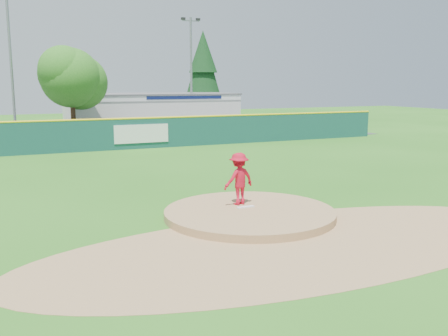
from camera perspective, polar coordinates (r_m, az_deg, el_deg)
name	(u,v)px	position (r m, az deg, el deg)	size (l,w,h in m)	color
ground	(250,217)	(16.17, 2.94, -5.64)	(120.00, 120.00, 0.00)	#286B19
pitchers_mound	(250,217)	(16.17, 2.94, -5.64)	(5.50, 5.50, 0.50)	#9E774C
pitching_rubber	(245,207)	(16.36, 2.47, -4.47)	(0.60, 0.15, 0.04)	white
infield_dirt_arc	(301,244)	(13.69, 8.78, -8.59)	(15.40, 15.40, 0.01)	#9E774C
parking_lot	(96,136)	(41.69, -14.37, 3.54)	(44.00, 16.00, 0.02)	#38383A
pitcher	(239,179)	(16.62, 1.71, -1.23)	(1.13, 0.65, 1.75)	red
van	(81,130)	(38.41, -15.98, 4.16)	(2.62, 5.68, 1.58)	silver
pool_building_grp	(151,111)	(47.77, -8.39, 6.48)	(15.20, 8.20, 3.31)	silver
fence_banners	(50,138)	(32.06, -19.22, 3.31)	(14.91, 0.04, 1.20)	#57130C
outfield_fence	(121,133)	(32.80, -11.65, 3.94)	(40.00, 0.14, 2.07)	#154743
deciduous_tree	(71,79)	(39.19, -17.05, 9.70)	(5.60, 5.60, 7.36)	#382314
conifer_tree	(203,71)	(53.79, -2.39, 11.05)	(4.40, 4.40, 9.50)	#382314
light_pole_left	(11,58)	(40.90, -23.20, 11.43)	(1.75, 0.25, 11.00)	gray
light_pole_right	(191,69)	(45.81, -3.77, 11.28)	(1.75, 0.25, 10.00)	gray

